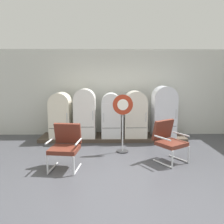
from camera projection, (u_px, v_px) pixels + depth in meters
name	position (u px, v px, depth m)	size (l,w,h in m)	color
ground	(116.00, 183.00, 4.35)	(12.00, 10.00, 0.05)	#404147
back_wall	(112.00, 92.00, 7.73)	(11.76, 0.12, 2.90)	silver
display_plinth	(113.00, 137.00, 7.32)	(4.63, 0.95, 0.11)	#493D31
refrigerator_0	(61.00, 114.00, 7.08)	(0.64, 0.71, 1.41)	silver
refrigerator_1	(85.00, 112.00, 7.05)	(0.65, 0.64, 1.52)	white
refrigerator_2	(111.00, 114.00, 7.09)	(0.59, 0.67, 1.39)	white
refrigerator_3	(135.00, 113.00, 7.11)	(0.69, 0.70, 1.46)	silver
refrigerator_4	(164.00, 110.00, 7.10)	(0.70, 0.67, 1.61)	white
armchair_left	(66.00, 144.00, 4.92)	(0.72, 0.73, 0.98)	silver
armchair_right	(168.00, 139.00, 5.33)	(0.86, 0.88, 0.98)	silver
sign_stand	(123.00, 122.00, 5.92)	(0.53, 0.32, 1.55)	#2D2D30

